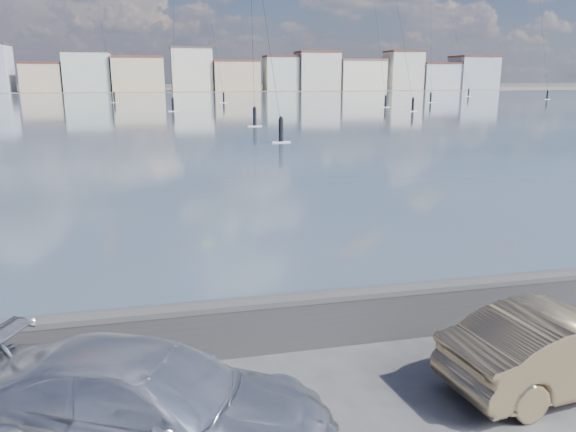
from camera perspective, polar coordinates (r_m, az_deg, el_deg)
The scene contains 6 objects.
bay_water at distance 98.20m, azimuth -12.52°, elevation 10.86°, with size 500.00×177.00×0.00m, color #323F55.
far_shore_strip at distance 206.63m, azimuth -13.06°, elevation 12.33°, with size 500.00×60.00×0.00m, color #4C473D.
seawall at distance 10.34m, azimuth -3.83°, elevation -10.78°, with size 400.00×0.36×1.08m.
far_buildings at distance 192.59m, azimuth -12.73°, elevation 14.04°, with size 240.79×13.26×14.60m.
car_silver at distance 7.97m, azimuth -14.01°, elevation -18.09°, with size 2.04×5.03×1.46m, color silver.
car_champagne at distance 10.28m, azimuth 26.24°, elevation -11.89°, with size 1.42×4.08×1.34m, color tan.
Camera 1 is at (-1.47, -6.57, 4.92)m, focal length 35.00 mm.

